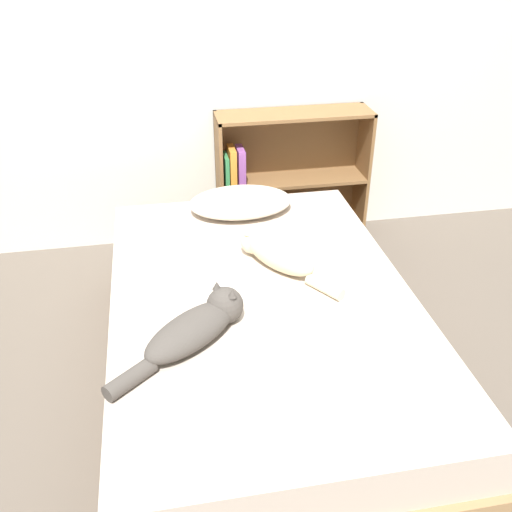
{
  "coord_description": "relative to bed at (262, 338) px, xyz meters",
  "views": [
    {
      "loc": [
        -0.38,
        -1.95,
        1.87
      ],
      "look_at": [
        0.0,
        0.15,
        0.57
      ],
      "focal_mm": 40.0,
      "sensor_mm": 36.0,
      "label": 1
    }
  ],
  "objects": [
    {
      "name": "bed",
      "position": [
        0.0,
        0.0,
        0.0
      ],
      "size": [
        1.31,
        1.97,
        0.47
      ],
      "color": "#99754C",
      "rests_on": "ground_plane"
    },
    {
      "name": "cat_dark",
      "position": [
        -0.3,
        -0.25,
        0.3
      ],
      "size": [
        0.54,
        0.48,
        0.17
      ],
      "rotation": [
        0.0,
        0.0,
        0.69
      ],
      "color": "#47423D",
      "rests_on": "bed"
    },
    {
      "name": "wall_back",
      "position": [
        0.0,
        1.43,
        1.02
      ],
      "size": [
        8.0,
        0.06,
        2.5
      ],
      "color": "silver",
      "rests_on": "ground_plane"
    },
    {
      "name": "ground_plane",
      "position": [
        0.0,
        0.0,
        -0.23
      ],
      "size": [
        8.0,
        8.0,
        0.0
      ],
      "primitive_type": "plane",
      "color": "brown"
    },
    {
      "name": "cat_light",
      "position": [
        0.11,
        0.2,
        0.32
      ],
      "size": [
        0.39,
        0.52,
        0.16
      ],
      "rotation": [
        0.0,
        0.0,
        2.16
      ],
      "color": "beige",
      "rests_on": "bed"
    },
    {
      "name": "pillow",
      "position": [
        0.03,
        0.77,
        0.3
      ],
      "size": [
        0.55,
        0.36,
        0.12
      ],
      "color": "beige",
      "rests_on": "bed"
    },
    {
      "name": "bookshelf",
      "position": [
        0.4,
        1.3,
        0.2
      ],
      "size": [
        0.94,
        0.26,
        0.85
      ],
      "color": "brown",
      "rests_on": "ground_plane"
    }
  ]
}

